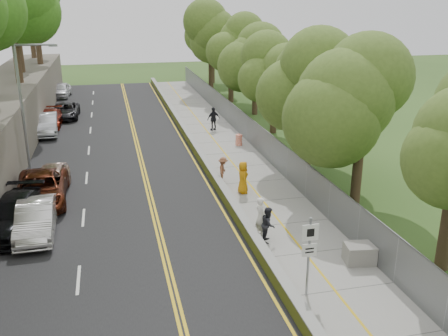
{
  "coord_description": "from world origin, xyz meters",
  "views": [
    {
      "loc": [
        -5.54,
        -17.82,
        10.4
      ],
      "look_at": [
        0.5,
        8.0,
        1.4
      ],
      "focal_mm": 40.0,
      "sensor_mm": 36.0,
      "label": 1
    }
  ],
  "objects_px": {
    "person_far": "(214,119)",
    "concrete_block": "(360,253)",
    "signpost": "(309,248)",
    "construction_barrel": "(239,140)",
    "car_2": "(41,189)",
    "painter_0": "(243,177)",
    "car_1": "(36,219)",
    "streetlight": "(25,100)"
  },
  "relations": [
    {
      "from": "person_far",
      "to": "concrete_block",
      "type": "bearing_deg",
      "value": 77.92
    },
    {
      "from": "signpost",
      "to": "person_far",
      "type": "xyz_separation_m",
      "value": [
        1.75,
        24.64,
        -0.95
      ]
    },
    {
      "from": "construction_barrel",
      "to": "car_2",
      "type": "bearing_deg",
      "value": -147.57
    },
    {
      "from": "painter_0",
      "to": "signpost",
      "type": "bearing_deg",
      "value": -178.72
    },
    {
      "from": "concrete_block",
      "to": "car_1",
      "type": "bearing_deg",
      "value": 156.32
    },
    {
      "from": "concrete_block",
      "to": "construction_barrel",
      "type": "bearing_deg",
      "value": 91.24
    },
    {
      "from": "painter_0",
      "to": "car_1",
      "type": "bearing_deg",
      "value": 108.4
    },
    {
      "from": "signpost",
      "to": "person_far",
      "type": "relative_size",
      "value": 1.61
    },
    {
      "from": "car_2",
      "to": "car_1",
      "type": "bearing_deg",
      "value": -88.03
    },
    {
      "from": "streetlight",
      "to": "construction_barrel",
      "type": "bearing_deg",
      "value": 11.18
    },
    {
      "from": "concrete_block",
      "to": "car_2",
      "type": "height_order",
      "value": "car_2"
    },
    {
      "from": "person_far",
      "to": "car_2",
      "type": "bearing_deg",
      "value": 31.84
    },
    {
      "from": "concrete_block",
      "to": "person_far",
      "type": "height_order",
      "value": "person_far"
    },
    {
      "from": "streetlight",
      "to": "painter_0",
      "type": "height_order",
      "value": "streetlight"
    },
    {
      "from": "construction_barrel",
      "to": "car_2",
      "type": "relative_size",
      "value": 0.14
    },
    {
      "from": "construction_barrel",
      "to": "painter_0",
      "type": "bearing_deg",
      "value": -103.46
    },
    {
      "from": "concrete_block",
      "to": "painter_0",
      "type": "xyz_separation_m",
      "value": [
        -2.64,
        8.67,
        0.51
      ]
    },
    {
      "from": "construction_barrel",
      "to": "car_1",
      "type": "bearing_deg",
      "value": -136.55
    },
    {
      "from": "painter_0",
      "to": "car_2",
      "type": "bearing_deg",
      "value": 87.91
    },
    {
      "from": "painter_0",
      "to": "person_far",
      "type": "distance_m",
      "value": 14.27
    },
    {
      "from": "car_1",
      "to": "streetlight",
      "type": "bearing_deg",
      "value": 95.83
    },
    {
      "from": "construction_barrel",
      "to": "concrete_block",
      "type": "height_order",
      "value": "construction_barrel"
    },
    {
      "from": "construction_barrel",
      "to": "concrete_block",
      "type": "bearing_deg",
      "value": -88.76
    },
    {
      "from": "car_2",
      "to": "painter_0",
      "type": "xyz_separation_m",
      "value": [
        10.85,
        -1.06,
        0.13
      ]
    },
    {
      "from": "car_1",
      "to": "painter_0",
      "type": "bearing_deg",
      "value": 13.14
    },
    {
      "from": "concrete_block",
      "to": "painter_0",
      "type": "bearing_deg",
      "value": 106.91
    },
    {
      "from": "signpost",
      "to": "concrete_block",
      "type": "xyz_separation_m",
      "value": [
        3.04,
        1.77,
        -1.51
      ]
    },
    {
      "from": "streetlight",
      "to": "car_1",
      "type": "relative_size",
      "value": 1.72
    },
    {
      "from": "construction_barrel",
      "to": "car_2",
      "type": "distance_m",
      "value": 15.53
    },
    {
      "from": "streetlight",
      "to": "concrete_block",
      "type": "bearing_deg",
      "value": -46.35
    },
    {
      "from": "streetlight",
      "to": "car_2",
      "type": "xyz_separation_m",
      "value": [
        1.06,
        -5.52,
        -3.8
      ]
    },
    {
      "from": "streetlight",
      "to": "signpost",
      "type": "height_order",
      "value": "streetlight"
    },
    {
      "from": "streetlight",
      "to": "car_1",
      "type": "distance_m",
      "value": 10.25
    },
    {
      "from": "streetlight",
      "to": "car_2",
      "type": "relative_size",
      "value": 1.39
    },
    {
      "from": "concrete_block",
      "to": "car_1",
      "type": "height_order",
      "value": "car_1"
    },
    {
      "from": "streetlight",
      "to": "painter_0",
      "type": "bearing_deg",
      "value": -28.93
    },
    {
      "from": "streetlight",
      "to": "car_1",
      "type": "height_order",
      "value": "streetlight"
    },
    {
      "from": "streetlight",
      "to": "signpost",
      "type": "relative_size",
      "value": 2.58
    },
    {
      "from": "concrete_block",
      "to": "car_2",
      "type": "distance_m",
      "value": 16.63
    },
    {
      "from": "concrete_block",
      "to": "person_far",
      "type": "bearing_deg",
      "value": 93.22
    },
    {
      "from": "car_1",
      "to": "concrete_block",
      "type": "bearing_deg",
      "value": -25.46
    },
    {
      "from": "signpost",
      "to": "painter_0",
      "type": "distance_m",
      "value": 10.49
    }
  ]
}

